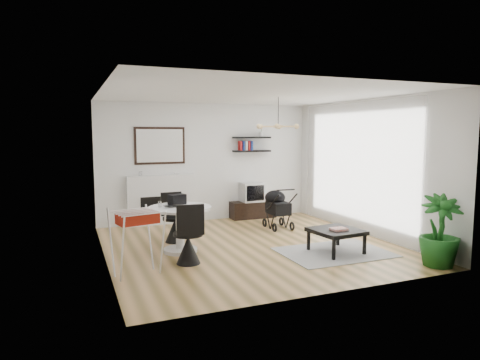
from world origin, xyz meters
name	(u,v)px	position (x,y,z in m)	size (l,w,h in m)	color
floor	(250,246)	(0.00, 0.00, 0.00)	(5.00, 5.00, 0.00)	olive
ceiling	(250,94)	(0.00, 0.00, 2.70)	(5.00, 5.00, 0.00)	white
wall_back	(207,162)	(0.00, 2.50, 1.35)	(5.00, 5.00, 0.00)	white
wall_left	(103,177)	(-2.50, 0.00, 1.35)	(5.00, 5.00, 0.00)	white
wall_right	(365,167)	(2.50, 0.00, 1.35)	(5.00, 5.00, 0.00)	white
sheer_curtain	(355,167)	(2.40, 0.20, 1.35)	(0.04, 3.60, 2.60)	white
fireplace	(161,194)	(-1.10, 2.42, 0.69)	(1.50, 0.17, 2.16)	white
shelf_lower	(252,151)	(1.06, 2.37, 1.60)	(0.90, 0.25, 0.04)	black
shelf_upper	(252,138)	(1.06, 2.37, 1.92)	(0.90, 0.25, 0.04)	black
pendant_lamp	(278,126)	(0.70, 0.30, 2.15)	(0.90, 0.90, 0.10)	#E1BB76
tv_console	(253,210)	(1.06, 2.30, 0.20)	(1.08, 0.38, 0.40)	black
crt_tv	(252,192)	(1.03, 2.30, 0.63)	(0.52, 0.45, 0.45)	silver
dining_table	(180,222)	(-1.27, 0.08, 0.52)	(1.07, 1.07, 0.78)	white
laptop	(175,207)	(-1.36, 0.05, 0.80)	(0.35, 0.22, 0.03)	black
black_bag	(177,199)	(-1.25, 0.34, 0.87)	(0.29, 0.17, 0.17)	black
newspaper	(192,207)	(-1.10, -0.07, 0.79)	(0.35, 0.28, 0.01)	silver
drinking_glass	(160,204)	(-1.58, 0.19, 0.83)	(0.06, 0.06, 0.10)	white
chair_far	(174,226)	(-1.20, 0.79, 0.29)	(0.44, 0.45, 0.92)	black
chair_near	(188,245)	(-1.32, -0.63, 0.31)	(0.46, 0.48, 0.97)	black
drying_rack	(137,241)	(-2.13, -0.87, 0.50)	(0.74, 0.71, 0.94)	white
stroller	(277,210)	(1.12, 1.12, 0.39)	(0.47, 0.75, 0.90)	black
rug	(334,252)	(1.15, -0.96, 0.01)	(1.80, 1.30, 0.01)	#979797
coffee_table	(336,232)	(1.17, -0.97, 0.36)	(0.85, 0.85, 0.40)	black
magazines	(339,229)	(1.17, -1.04, 0.43)	(0.26, 0.20, 0.04)	#C34130
potted_plant	(440,231)	(2.21, -2.17, 0.55)	(0.62, 0.62, 1.10)	#19591A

